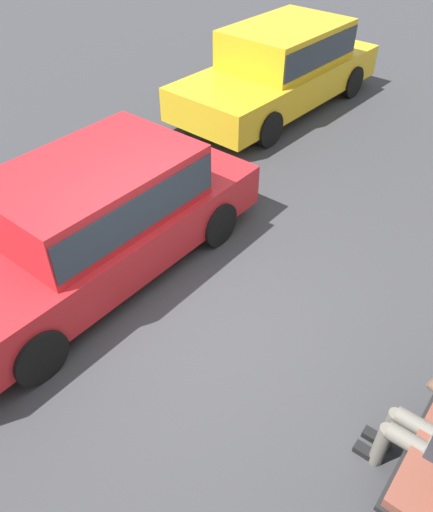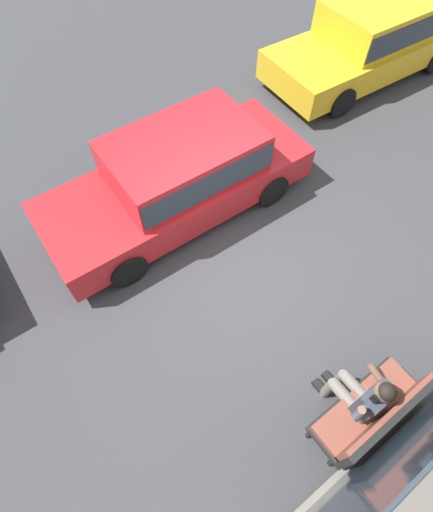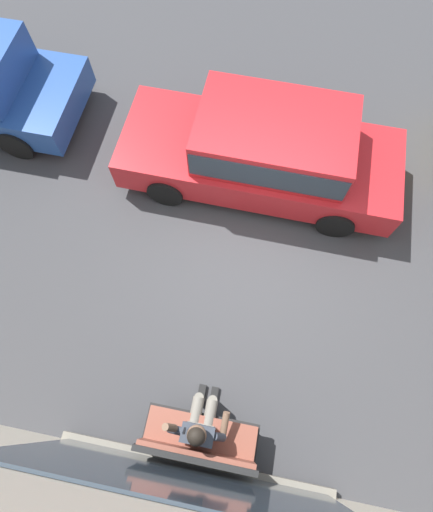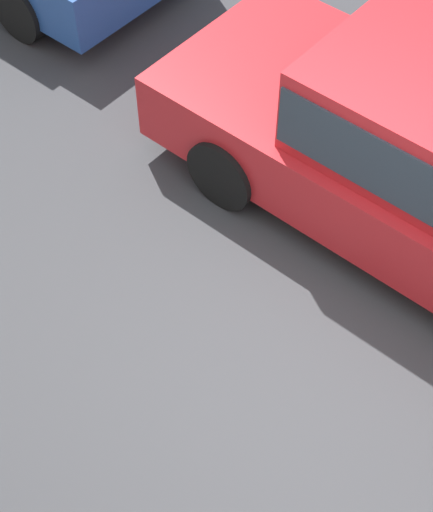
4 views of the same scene
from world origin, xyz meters
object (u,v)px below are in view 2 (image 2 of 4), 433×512
person_on_phone (363,396)px  parked_car_mid (180,174)px  parked_car_near (373,36)px  bench (375,413)px

person_on_phone → parked_car_mid: size_ratio=0.29×
parked_car_near → parked_car_mid: 5.68m
bench → person_on_phone: bearing=-84.6°
parked_car_near → parked_car_mid: size_ratio=1.05×
bench → parked_car_mid: bearing=-92.4°
parked_car_mid → person_on_phone: bearing=87.2°
person_on_phone → parked_car_near: 7.71m
parked_car_near → parked_car_mid: bearing=9.3°
parked_car_mid → parked_car_near: bearing=-170.7°
bench → parked_car_near: (-5.79, -5.29, 0.25)m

